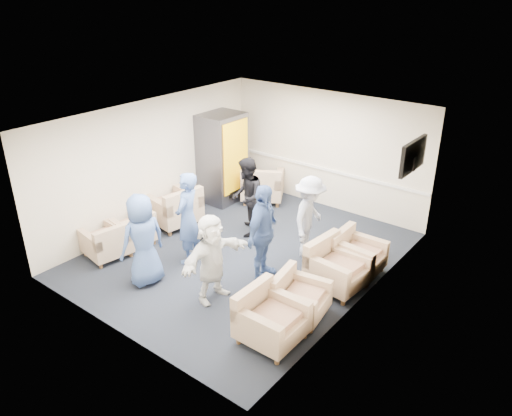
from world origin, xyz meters
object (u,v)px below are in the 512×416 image
Objects in this scene: armchair_left_mid at (133,232)px; armchair_corner at (263,186)px; person_front_right at (212,258)px; person_back_left at (247,197)px; armchair_left_far at (176,209)px; armchair_right_midnear at (298,298)px; armchair_right_far at (355,256)px; person_mid_right at (263,233)px; armchair_left_near at (108,243)px; person_front_left at (143,240)px; vending_machine at (222,158)px; person_back_right at (309,217)px; person_mid_left at (188,218)px; armchair_right_midfar at (335,268)px; armchair_right_near at (269,320)px.

armchair_left_mid is 3.43m from armchair_corner.
armchair_left_mid is at bearing 86.51° from person_front_right.
armchair_left_mid is 2.39m from person_back_left.
armchair_right_midnear is at bearing 84.25° from armchair_left_far.
person_mid_right reaches higher than armchair_right_far.
person_front_left is at bearing 93.64° from armchair_left_near.
armchair_right_midnear is (3.87, 0.72, -0.00)m from armchair_left_near.
vending_machine reaches higher than armchair_right_midnear.
vending_machine reaches higher than armchair_right_far.
armchair_right_far is (3.98, 2.42, 0.02)m from armchair_left_near.
person_back_left is at bearing 123.59° from armchair_left_far.
armchair_right_far is 2.56m from person_back_left.
armchair_left_far reaches higher than armchair_right_midnear.
person_front_left is (1.21, -1.89, 0.46)m from armchair_left_far.
person_front_left is 1.03× the size of person_back_right.
armchair_right_midnear is (3.86, -1.05, -0.07)m from armchair_left_far.
person_front_right is at bearing 67.80° from armchair_left_far.
vending_machine is (-4.10, 1.04, 0.73)m from armchair_right_far.
armchair_left_far is at bearing -144.09° from person_mid_left.
person_mid_right reaches higher than armchair_left_mid.
person_mid_left reaches higher than armchair_right_far.
armchair_right_midfar is 2.16m from person_front_right.
person_front_left is at bearing 132.37° from person_back_right.
armchair_right_midnear is at bearing -165.83° from person_back_right.
armchair_right_midnear is 0.91× the size of armchair_right_midfar.
armchair_right_far is at bearing 0.13° from armchair_right_midfar.
person_back_left is 0.93× the size of person_mid_right.
vending_machine is at bearing -171.43° from armchair_left_mid.
person_mid_right reaches higher than armchair_right_midnear.
armchair_right_far is 1.78m from person_mid_right.
armchair_left_far is at bearing 89.44° from person_back_right.
armchair_right_near is 0.66× the size of armchair_corner.
person_front_right is (1.26, 0.36, -0.07)m from person_front_left.
vending_machine is at bearing -0.14° from armchair_corner.
person_back_left reaches higher than armchair_left_far.
armchair_corner is 0.73× the size of person_mid_right.
person_mid_right reaches higher than person_back_left.
armchair_left_far is 0.61× the size of person_mid_right.
armchair_right_midnear is 0.53× the size of person_front_left.
person_front_right is (-1.44, -1.56, 0.41)m from armchair_right_midfar.
person_front_left is 1.09× the size of person_front_right.
person_back_right is (2.27, -1.52, 0.43)m from armchair_corner.
armchair_right_far is at bearing -2.77° from armchair_right_near.
armchair_right_near reaches higher than armchair_left_mid.
person_back_left is at bearing 45.56° from armchair_right_midnear.
person_mid_left is (0.59, -3.08, 0.51)m from armchair_corner.
armchair_right_midnear is 4.53m from armchair_corner.
armchair_right_midnear is at bearing -34.57° from vending_machine.
person_mid_left is 2.29m from person_back_right.
armchair_left_mid is at bearing 82.44° from armchair_right_midnear.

